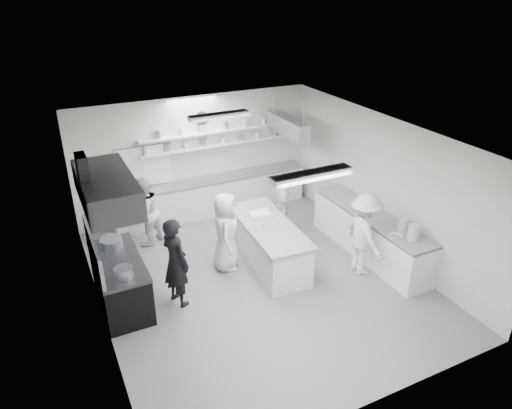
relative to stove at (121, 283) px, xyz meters
name	(u,v)px	position (x,y,z in m)	size (l,w,h in m)	color
floor	(257,279)	(2.60, -0.40, -0.46)	(6.00, 7.00, 0.02)	gray
ceiling	(257,136)	(2.60, -0.40, 2.56)	(6.00, 7.00, 0.02)	silver
wall_back	(195,156)	(2.60, 3.10, 1.05)	(6.00, 0.04, 3.00)	silver
wall_front	(376,323)	(2.60, -3.90, 1.05)	(6.00, 0.04, 3.00)	silver
wall_left	(93,249)	(-0.40, -0.40, 1.05)	(0.04, 7.00, 3.00)	silver
wall_right	(382,185)	(5.60, -0.40, 1.05)	(0.04, 7.00, 3.00)	silver
stove	(121,283)	(0.00, 0.00, 0.00)	(0.80, 1.80, 0.90)	black
exhaust_hood	(106,189)	(0.00, 0.00, 1.90)	(0.85, 2.00, 0.50)	#343438
back_counter	(213,196)	(2.90, 2.80, 0.01)	(5.00, 0.60, 0.92)	silver
shelf_lower	(223,144)	(3.30, 2.97, 1.30)	(4.20, 0.26, 0.04)	silver
shelf_upper	(222,130)	(3.30, 2.97, 1.65)	(4.20, 0.26, 0.04)	silver
pass_through_window	(144,166)	(1.30, 3.08, 1.00)	(1.30, 0.04, 1.00)	black
wall_clock	(201,118)	(2.80, 3.06, 2.00)	(0.32, 0.32, 0.05)	white
right_counter	(370,235)	(5.25, -0.60, 0.02)	(0.74, 3.30, 0.94)	silver
pot_rack	(288,126)	(4.60, 2.00, 1.85)	(0.30, 1.60, 0.40)	#9BA1AA
light_fixture_front	(312,175)	(2.60, -2.20, 2.49)	(1.30, 0.25, 0.10)	silver
light_fixture_rear	(219,116)	(2.60, 1.40, 2.49)	(1.30, 0.25, 0.10)	silver
prep_island	(268,245)	(3.08, 0.04, -0.01)	(0.89, 2.39, 0.88)	silver
stove_pot	(112,244)	(0.00, 0.47, 0.57)	(0.41, 0.41, 0.23)	#9BA1AA
cook_stove	(176,262)	(0.95, -0.42, 0.43)	(0.64, 0.42, 1.76)	black
cook_back	(145,211)	(0.98, 1.97, 0.36)	(0.79, 0.62, 1.62)	silver
cook_island_left	(226,232)	(2.22, 0.28, 0.39)	(0.83, 0.54, 1.69)	silver
cook_island_right	(282,205)	(3.89, 0.92, 0.36)	(0.95, 0.39, 1.61)	silver
cook_right	(364,234)	(4.67, -1.09, 0.43)	(1.13, 0.65, 1.75)	silver
bowl_island_a	(259,228)	(2.84, 0.01, 0.46)	(0.25, 0.25, 0.06)	#9BA1AA
bowl_island_b	(262,216)	(3.16, 0.46, 0.46)	(0.18, 0.18, 0.06)	silver
bowl_right	(396,237)	(5.03, -1.58, 0.52)	(0.26, 0.26, 0.06)	silver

